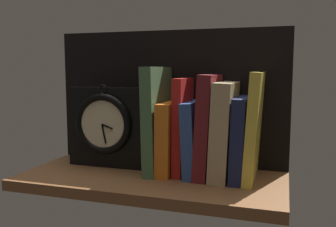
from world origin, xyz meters
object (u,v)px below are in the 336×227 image
at_px(book_tan_shortstories, 224,130).
at_px(framed_clock, 107,126).
at_px(book_green_romantic, 158,120).
at_px(book_maroon_dawkins, 208,126).
at_px(book_red_requiem, 183,126).
at_px(book_navy_bierce, 241,138).
at_px(book_blue_modern, 194,138).
at_px(book_orange_pandolfini, 171,137).
at_px(book_yellow_seinlanguage, 254,126).

xyz_separation_m(book_tan_shortstories, framed_clock, (-0.31, 0.00, -0.01)).
bearing_deg(book_green_romantic, book_maroon_dawkins, 0.00).
distance_m(book_red_requiem, book_maroon_dawkins, 0.06).
xyz_separation_m(book_navy_bierce, framed_clock, (-0.35, 0.00, 0.01)).
relative_size(book_green_romantic, book_blue_modern, 1.46).
bearing_deg(book_navy_bierce, book_green_romantic, 180.00).
distance_m(book_green_romantic, book_orange_pandolfini, 0.05).
bearing_deg(book_navy_bierce, book_orange_pandolfini, 180.00).
relative_size(book_orange_pandolfini, book_tan_shortstories, 0.78).
xyz_separation_m(book_green_romantic, framed_clock, (-0.14, 0.00, -0.02)).
bearing_deg(book_orange_pandolfini, framed_clock, 179.50).
xyz_separation_m(book_green_romantic, book_red_requiem, (0.06, 0.00, -0.01)).
distance_m(book_green_romantic, book_yellow_seinlanguage, 0.23).
xyz_separation_m(book_red_requiem, book_maroon_dawkins, (0.06, 0.00, 0.00)).
bearing_deg(book_red_requiem, book_yellow_seinlanguage, 0.00).
distance_m(book_blue_modern, book_tan_shortstories, 0.08).
bearing_deg(book_red_requiem, book_orange_pandolfini, 180.00).
xyz_separation_m(book_maroon_dawkins, book_tan_shortstories, (0.04, 0.00, -0.01)).
bearing_deg(book_tan_shortstories, book_orange_pandolfini, 180.00).
distance_m(book_green_romantic, book_navy_bierce, 0.21).
distance_m(book_red_requiem, book_yellow_seinlanguage, 0.17).
relative_size(book_green_romantic, book_red_requiem, 1.12).
bearing_deg(book_yellow_seinlanguage, book_orange_pandolfini, -180.00).
bearing_deg(book_tan_shortstories, book_blue_modern, 180.00).
height_order(book_blue_modern, book_yellow_seinlanguage, book_yellow_seinlanguage).
height_order(book_green_romantic, book_orange_pandolfini, book_green_romantic).
relative_size(book_blue_modern, book_yellow_seinlanguage, 0.72).
xyz_separation_m(book_blue_modern, framed_clock, (-0.24, 0.00, 0.02)).
bearing_deg(book_blue_modern, book_navy_bierce, 0.00).
bearing_deg(book_orange_pandolfini, book_blue_modern, 0.00).
height_order(book_navy_bierce, book_yellow_seinlanguage, book_yellow_seinlanguage).
relative_size(book_yellow_seinlanguage, framed_clock, 1.14).
height_order(book_orange_pandolfini, book_red_requiem, book_red_requiem).
bearing_deg(framed_clock, book_blue_modern, -0.38).
relative_size(book_red_requiem, framed_clock, 1.08).
bearing_deg(book_navy_bierce, framed_clock, 179.74).
xyz_separation_m(book_orange_pandolfini, book_maroon_dawkins, (0.09, 0.00, 0.03)).
distance_m(book_tan_shortstories, book_yellow_seinlanguage, 0.07).
bearing_deg(book_green_romantic, framed_clock, 179.38).
xyz_separation_m(book_green_romantic, book_navy_bierce, (0.20, 0.00, -0.03)).
relative_size(book_tan_shortstories, framed_clock, 1.04).
bearing_deg(book_blue_modern, book_maroon_dawkins, 0.00).
relative_size(book_orange_pandolfini, book_maroon_dawkins, 0.72).
bearing_deg(book_maroon_dawkins, book_tan_shortstories, 0.00).
xyz_separation_m(book_green_romantic, book_tan_shortstories, (0.17, 0.00, -0.02)).
bearing_deg(book_orange_pandolfini, book_tan_shortstories, 0.00).
relative_size(book_maroon_dawkins, book_navy_bierce, 1.27).
height_order(book_green_romantic, book_red_requiem, book_green_romantic).
relative_size(book_red_requiem, book_yellow_seinlanguage, 0.94).
bearing_deg(book_maroon_dawkins, book_red_requiem, 180.00).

